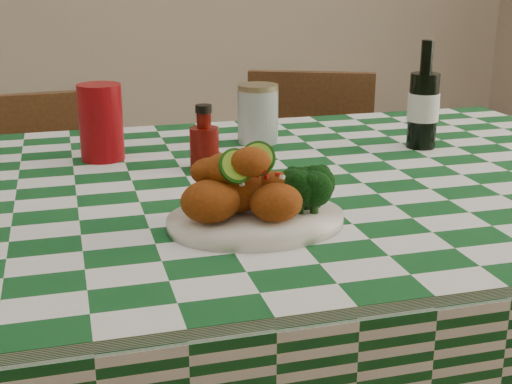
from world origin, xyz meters
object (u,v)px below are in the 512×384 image
object	(u,v)px
red_tumbler	(101,122)
mason_jar	(258,114)
beer_bottle	(424,95)
wooden_chair_left	(64,244)
dining_table	(247,367)
plate	(256,220)
wooden_chair_right	(304,222)
ketchup_bottle	(204,137)
fried_chicken_pile	(248,182)

from	to	relation	value
red_tumbler	mason_jar	world-z (taller)	red_tumbler
beer_bottle	wooden_chair_left	size ratio (longest dim) A/B	0.29
red_tumbler	dining_table	bearing A→B (deg)	-43.44
dining_table	beer_bottle	size ratio (longest dim) A/B	7.14
red_tumbler	wooden_chair_left	world-z (taller)	red_tumbler
plate	beer_bottle	distance (m)	0.62
dining_table	wooden_chair_left	xyz separation A→B (m)	(-0.35, 0.75, 0.01)
plate	red_tumbler	xyz separation A→B (m)	(-0.20, 0.46, 0.07)
dining_table	wooden_chair_right	bearing A→B (deg)	62.31
wooden_chair_left	ketchup_bottle	bearing A→B (deg)	-69.46
plate	beer_bottle	bearing A→B (deg)	38.11
fried_chicken_pile	ketchup_bottle	bearing A→B (deg)	89.98
mason_jar	ketchup_bottle	bearing A→B (deg)	-131.96
ketchup_bottle	mason_jar	bearing A→B (deg)	48.04
plate	wooden_chair_right	bearing A→B (deg)	66.15
plate	wooden_chair_right	size ratio (longest dim) A/B	0.32
red_tumbler	wooden_chair_right	distance (m)	0.87
dining_table	ketchup_bottle	bearing A→B (deg)	116.87
fried_chicken_pile	wooden_chair_right	distance (m)	1.08
red_tumbler	wooden_chair_left	bearing A→B (deg)	101.09
dining_table	mason_jar	bearing A→B (deg)	70.48
fried_chicken_pile	beer_bottle	size ratio (longest dim) A/B	0.72
fried_chicken_pile	red_tumbler	distance (m)	0.50
fried_chicken_pile	red_tumbler	bearing A→B (deg)	112.34
beer_bottle	wooden_chair_right	world-z (taller)	beer_bottle
plate	red_tumbler	world-z (taller)	red_tumbler
plate	ketchup_bottle	bearing A→B (deg)	91.98
mason_jar	beer_bottle	distance (m)	0.36
fried_chicken_pile	red_tumbler	world-z (taller)	red_tumbler
beer_bottle	plate	bearing A→B (deg)	-141.89
red_tumbler	beer_bottle	size ratio (longest dim) A/B	0.67
red_tumbler	beer_bottle	xyz separation A→B (m)	(0.68, -0.08, 0.04)
ketchup_bottle	wooden_chair_left	xyz separation A→B (m)	(-0.29, 0.63, -0.44)
red_tumbler	beer_bottle	bearing A→B (deg)	-7.08
beer_bottle	dining_table	bearing A→B (deg)	-161.17
mason_jar	beer_bottle	world-z (taller)	beer_bottle
ketchup_bottle	beer_bottle	size ratio (longest dim) A/B	0.54
ketchup_bottle	wooden_chair_right	world-z (taller)	ketchup_bottle
plate	dining_table	bearing A→B (deg)	78.90
ketchup_bottle	beer_bottle	xyz separation A→B (m)	(0.49, 0.04, 0.05)
ketchup_bottle	wooden_chair_right	size ratio (longest dim) A/B	0.15
wooden_chair_right	red_tumbler	bearing A→B (deg)	-120.05
ketchup_bottle	beer_bottle	world-z (taller)	beer_bottle
plate	fried_chicken_pile	world-z (taller)	fried_chicken_pile
mason_jar	wooden_chair_left	xyz separation A→B (m)	(-0.45, 0.46, -0.44)
mason_jar	wooden_chair_right	bearing A→B (deg)	56.99
dining_table	fried_chicken_pile	xyz separation A→B (m)	(-0.06, -0.23, 0.46)
dining_table	wooden_chair_left	size ratio (longest dim) A/B	2.04
fried_chicken_pile	ketchup_bottle	world-z (taller)	same
plate	mason_jar	world-z (taller)	mason_jar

